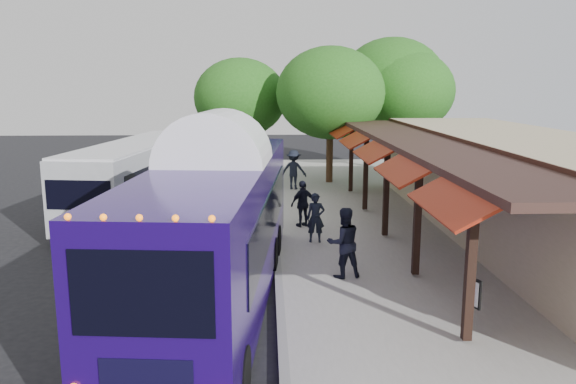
% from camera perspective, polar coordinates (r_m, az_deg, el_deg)
% --- Properties ---
extents(ground, '(90.00, 90.00, 0.00)m').
position_cam_1_polar(ground, '(15.44, -1.14, -9.25)').
color(ground, black).
rests_on(ground, ground).
extents(sidewalk, '(10.00, 40.00, 0.15)m').
position_cam_1_polar(sidewalk, '(19.92, 13.23, -4.64)').
color(sidewalk, '#9E9B93').
rests_on(sidewalk, ground).
extents(curb, '(0.20, 40.00, 0.16)m').
position_cam_1_polar(curb, '(19.22, -1.21, -4.92)').
color(curb, gray).
rests_on(curb, ground).
extents(station_shelter, '(8.15, 20.00, 3.60)m').
position_cam_1_polar(station_shelter, '(20.69, 22.52, 0.42)').
color(station_shelter, tan).
rests_on(station_shelter, ground).
extents(coach_bus, '(3.53, 11.90, 3.75)m').
position_cam_1_polar(coach_bus, '(13.66, -7.18, -3.18)').
color(coach_bus, '#1D0757').
rests_on(coach_bus, ground).
extents(city_bus, '(3.85, 11.31, 2.98)m').
position_cam_1_polar(city_bus, '(24.17, -14.81, 1.83)').
color(city_bus, '#999BA1').
rests_on(city_bus, ground).
extents(ped_a, '(0.62, 0.43, 1.64)m').
position_cam_1_polar(ped_a, '(18.58, 2.83, -2.63)').
color(ped_a, black).
rests_on(ped_a, sidewalk).
extents(ped_b, '(1.08, 0.93, 1.93)m').
position_cam_1_polar(ped_b, '(15.26, 5.68, -5.14)').
color(ped_b, black).
rests_on(ped_b, sidewalk).
extents(ped_c, '(1.08, 0.85, 1.71)m').
position_cam_1_polar(ped_c, '(20.55, 1.54, -1.19)').
color(ped_c, black).
rests_on(ped_c, sidewalk).
extents(ped_d, '(1.38, 0.97, 1.95)m').
position_cam_1_polar(ped_d, '(27.88, 0.58, 2.28)').
color(ped_d, black).
rests_on(ped_d, sidewalk).
extents(sign_board, '(0.22, 0.52, 1.17)m').
position_cam_1_polar(sign_board, '(12.68, 18.17, -9.86)').
color(sign_board, black).
rests_on(sign_board, sidewalk).
extents(tree_left, '(5.67, 5.67, 7.26)m').
position_cam_1_polar(tree_left, '(29.75, 4.33, 9.99)').
color(tree_left, '#382314').
rests_on(tree_left, ground).
extents(tree_mid, '(6.29, 6.29, 8.06)m').
position_cam_1_polar(tree_mid, '(34.81, 10.53, 10.85)').
color(tree_mid, '#382314').
rests_on(tree_mid, ground).
extents(tree_right, '(5.72, 5.72, 7.32)m').
position_cam_1_polar(tree_right, '(33.98, 11.82, 9.98)').
color(tree_right, '#382314').
rests_on(tree_right, ground).
extents(tree_far, '(5.30, 5.30, 6.79)m').
position_cam_1_polar(tree_far, '(32.64, -4.88, 9.51)').
color(tree_far, '#382314').
rests_on(tree_far, ground).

